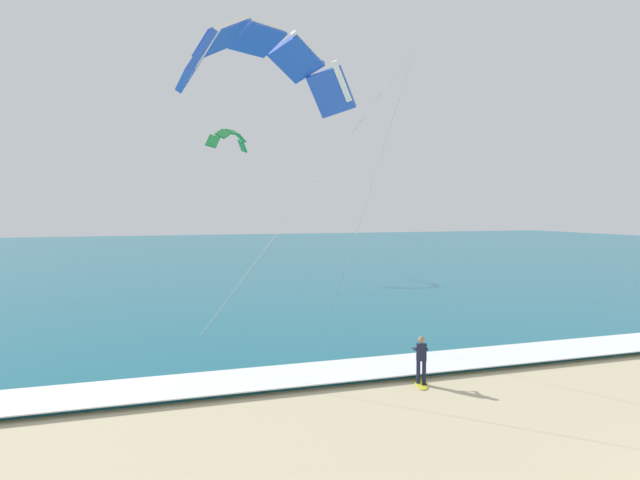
{
  "coord_description": "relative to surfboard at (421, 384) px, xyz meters",
  "views": [
    {
      "loc": [
        -12.86,
        -7.48,
        6.08
      ],
      "look_at": [
        -4.94,
        15.29,
        4.84
      ],
      "focal_mm": 33.08,
      "sensor_mm": 36.0,
      "label": 1
    }
  ],
  "objects": [
    {
      "name": "sea",
      "position": [
        2.91,
        60.86,
        0.07
      ],
      "size": [
        200.0,
        120.0,
        0.2
      ],
      "primitive_type": "cube",
      "color": "#146075",
      "rests_on": "ground"
    },
    {
      "name": "kite_distant",
      "position": [
        0.85,
        40.1,
        13.12
      ],
      "size": [
        4.77,
        4.49,
        2.17
      ],
      "color": "green"
    },
    {
      "name": "surf_foam",
      "position": [
        2.91,
        1.86,
        0.19
      ],
      "size": [
        200.0,
        2.79,
        0.04
      ],
      "primitive_type": "cube",
      "color": "white",
      "rests_on": "sea"
    },
    {
      "name": "kitesurfer",
      "position": [
        0.01,
        0.02,
        0.91
      ],
      "size": [
        0.64,
        0.64,
        1.69
      ],
      "color": "#191E38",
      "rests_on": "ground"
    },
    {
      "name": "kite_primary",
      "position": [
        -3.81,
        6.81,
        12.51
      ],
      "size": [
        8.74,
        8.95,
        12.79
      ],
      "color": "blue"
    },
    {
      "name": "surfboard",
      "position": [
        0.0,
        0.0,
        0.0
      ],
      "size": [
        0.92,
        1.46,
        0.09
      ],
      "color": "yellow",
      "rests_on": "ground"
    }
  ]
}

